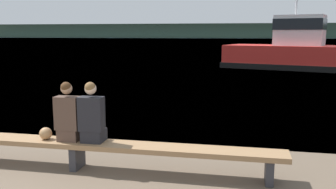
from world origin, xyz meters
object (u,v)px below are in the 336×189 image
at_px(bench_main, 77,146).
at_px(person_left, 68,116).
at_px(shopping_bag, 46,133).
at_px(tugboat_red, 293,52).
at_px(person_right, 92,116).

xyz_separation_m(bench_main, person_left, (-0.13, 0.00, 0.52)).
bearing_deg(shopping_bag, tugboat_red, 72.06).
bearing_deg(tugboat_red, person_right, -178.09).
relative_size(person_left, shopping_bag, 4.67).
bearing_deg(shopping_bag, bench_main, 0.71).
bearing_deg(bench_main, person_left, 179.60).
distance_m(person_left, shopping_bag, 0.54).
xyz_separation_m(shopping_bag, tugboat_red, (6.40, 19.76, 0.49)).
height_order(bench_main, tugboat_red, tugboat_red).
bearing_deg(shopping_bag, person_left, 1.06).
height_order(bench_main, person_right, person_right).
xyz_separation_m(bench_main, person_right, (0.29, 0.00, 0.53)).
bearing_deg(shopping_bag, person_right, 0.51).
xyz_separation_m(bench_main, tugboat_red, (5.83, 19.76, 0.68)).
bearing_deg(bench_main, shopping_bag, -179.29).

